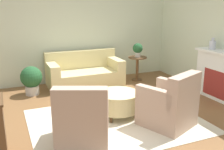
{
  "coord_description": "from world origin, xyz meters",
  "views": [
    {
      "loc": [
        -1.84,
        -4.14,
        2.14
      ],
      "look_at": [
        0.15,
        0.55,
        0.75
      ],
      "focal_mm": 42.0,
      "sensor_mm": 36.0,
      "label": 1
    }
  ],
  "objects": [
    {
      "name": "ottoman_table",
      "position": [
        0.14,
        0.22,
        0.31
      ],
      "size": [
        0.83,
        0.83,
        0.47
      ],
      "color": "beige",
      "rests_on": "rug"
    },
    {
      "name": "wall_back",
      "position": [
        0.0,
        3.01,
        1.4
      ],
      "size": [
        9.9,
        0.12,
        2.8
      ],
      "color": "beige",
      "rests_on": "ground_plane"
    },
    {
      "name": "side_table",
      "position": [
        1.67,
        2.28,
        0.46
      ],
      "size": [
        0.53,
        0.53,
        0.68
      ],
      "color": "brown",
      "rests_on": "ground_plane"
    },
    {
      "name": "armchair_right",
      "position": [
        0.8,
        -0.54,
        0.39
      ],
      "size": [
        1.05,
        1.08,
        1.0
      ],
      "color": "tan",
      "rests_on": "rug"
    },
    {
      "name": "fireplace",
      "position": [
        2.7,
        0.18,
        0.58
      ],
      "size": [
        0.44,
        1.36,
        1.11
      ],
      "color": "white",
      "rests_on": "ground_plane"
    },
    {
      "name": "armchair_left",
      "position": [
        -0.8,
        -0.54,
        0.39
      ],
      "size": [
        1.05,
        1.08,
        1.0
      ],
      "color": "tan",
      "rests_on": "rug"
    },
    {
      "name": "potted_plant_floor",
      "position": [
        -1.26,
        2.19,
        0.39
      ],
      "size": [
        0.52,
        0.52,
        0.7
      ],
      "color": "beige",
      "rests_on": "ground_plane"
    },
    {
      "name": "rug",
      "position": [
        0.0,
        0.0,
        0.01
      ],
      "size": [
        3.12,
        2.39,
        0.01
      ],
      "color": "beige",
      "rests_on": "ground_plane"
    },
    {
      "name": "ground_plane",
      "position": [
        0.0,
        0.0,
        0.0
      ],
      "size": [
        16.0,
        16.0,
        0.0
      ],
      "primitive_type": "plane",
      "color": "brown"
    },
    {
      "name": "potted_plant_on_side_table",
      "position": [
        1.67,
        2.28,
        0.91
      ],
      "size": [
        0.28,
        0.28,
        0.39
      ],
      "color": "beige",
      "rests_on": "side_table"
    },
    {
      "name": "couch",
      "position": [
        0.16,
        2.48,
        0.32
      ],
      "size": [
        1.98,
        0.94,
        0.89
      ],
      "color": "beige",
      "rests_on": "ground_plane"
    },
    {
      "name": "vase_mantel_near",
      "position": [
        2.68,
        0.52,
        1.22
      ],
      "size": [
        0.15,
        0.15,
        0.27
      ],
      "color": "silver",
      "rests_on": "fireplace"
    }
  ]
}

